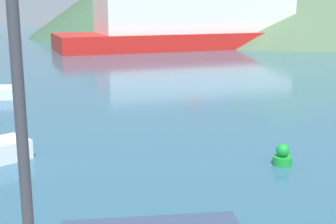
{
  "coord_description": "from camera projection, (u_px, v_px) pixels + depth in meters",
  "views": [
    {
      "loc": [
        -4.58,
        -4.74,
        5.62
      ],
      "look_at": [
        -0.79,
        14.0,
        1.2
      ],
      "focal_mm": 50.0,
      "sensor_mm": 36.0,
      "label": 1
    }
  ],
  "objects": [
    {
      "name": "streetlamp",
      "position": [
        18.0,
        87.0,
        4.65
      ],
      "size": [
        0.43,
        0.43,
        5.58
      ],
      "color": "#38383D",
      "rests_on": "dock"
    },
    {
      "name": "ferry_distant",
      "position": [
        196.0,
        27.0,
        61.55
      ],
      "size": [
        37.4,
        15.38,
        7.77
      ],
      "rotation": [
        0.0,
        0.0,
        0.16
      ],
      "color": "red",
      "rests_on": "ground_plane"
    },
    {
      "name": "buoy_marker",
      "position": [
        282.0,
        156.0,
        16.69
      ],
      "size": [
        0.68,
        0.68,
        0.79
      ],
      "color": "green",
      "rests_on": "ground_plane"
    },
    {
      "name": "hill_central",
      "position": [
        128.0,
        1.0,
        82.98
      ],
      "size": [
        34.93,
        34.93,
        12.31
      ],
      "color": "#38563D",
      "rests_on": "ground_plane"
    }
  ]
}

